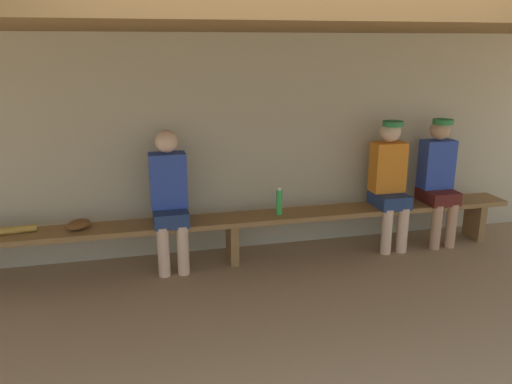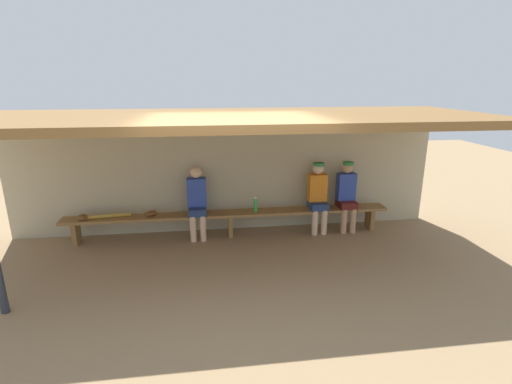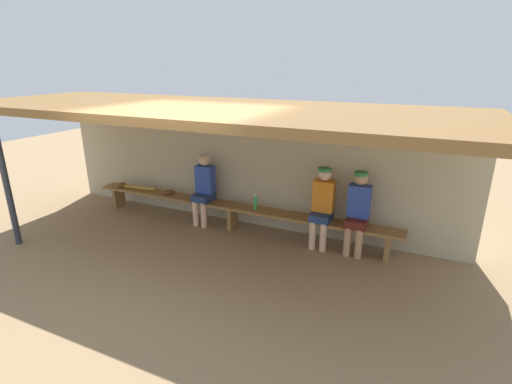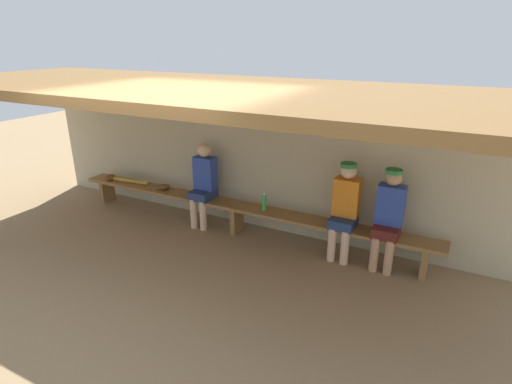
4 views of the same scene
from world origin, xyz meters
The scene contains 11 objects.
ground_plane centered at (0.00, 0.00, 0.00)m, with size 24.00×24.00×0.00m, color #937754.
back_wall centered at (0.00, 2.00, 1.10)m, with size 8.00×0.20×2.20m, color #B7AD8C.
dugout_roof centered at (0.00, 0.70, 2.26)m, with size 8.00×2.80×0.12m, color brown.
bench centered at (0.00, 1.55, 0.39)m, with size 6.00×0.36×0.46m.
player_shirtless_tan centered at (2.24, 1.55, 0.75)m, with size 0.34×0.42×1.34m.
player_middle centered at (-0.59, 1.55, 0.73)m, with size 0.34×0.42×1.34m.
player_near_post centered at (1.67, 1.55, 0.75)m, with size 0.34×0.42×1.34m.
water_bottle_blue centered at (0.48, 1.54, 0.59)m, with size 0.06×0.06×0.28m.
baseball_glove_tan centered at (-1.43, 1.56, 0.51)m, with size 0.24×0.17×0.09m, color brown.
baseball_glove_worn centered at (-2.59, 1.52, 0.51)m, with size 0.24×0.17×0.09m, color brown.
baseball_bat centered at (-2.23, 1.55, 0.49)m, with size 0.07×0.07×0.88m, color #B28C33.
Camera 4 is at (2.94, -3.47, 2.87)m, focal length 28.79 mm.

